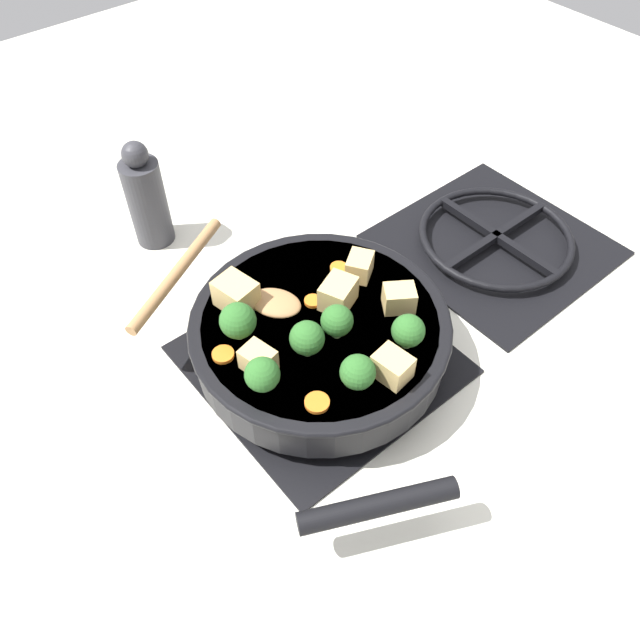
% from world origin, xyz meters
% --- Properties ---
extents(ground_plane, '(2.40, 2.40, 0.00)m').
position_xyz_m(ground_plane, '(0.00, 0.00, 0.00)').
color(ground_plane, silver).
extents(front_burner_grate, '(0.31, 0.31, 0.03)m').
position_xyz_m(front_burner_grate, '(0.00, 0.00, 0.01)').
color(front_burner_grate, black).
rests_on(front_burner_grate, ground_plane).
extents(rear_burner_grate, '(0.31, 0.31, 0.03)m').
position_xyz_m(rear_burner_grate, '(0.00, 0.36, 0.01)').
color(rear_burner_grate, black).
rests_on(rear_burner_grate, ground_plane).
extents(skillet_pan, '(0.44, 0.35, 0.06)m').
position_xyz_m(skillet_pan, '(0.00, -0.00, 0.06)').
color(skillet_pan, black).
rests_on(skillet_pan, front_burner_grate).
extents(wooden_spoon, '(0.23, 0.21, 0.02)m').
position_xyz_m(wooden_spoon, '(-0.12, -0.07, 0.09)').
color(wooden_spoon, '#A87A4C').
rests_on(wooden_spoon, skillet_pan).
extents(tofu_cube_center_large, '(0.04, 0.04, 0.03)m').
position_xyz_m(tofu_cube_center_large, '(0.01, -0.10, 0.10)').
color(tofu_cube_center_large, '#DBB770').
rests_on(tofu_cube_center_large, skillet_pan).
extents(tofu_cube_near_handle, '(0.05, 0.05, 0.03)m').
position_xyz_m(tofu_cube_near_handle, '(0.05, 0.09, 0.10)').
color(tofu_cube_near_handle, '#DBB770').
rests_on(tofu_cube_near_handle, skillet_pan).
extents(tofu_cube_east_chunk, '(0.06, 0.05, 0.04)m').
position_xyz_m(tofu_cube_east_chunk, '(-0.09, -0.06, 0.10)').
color(tofu_cube_east_chunk, '#DBB770').
rests_on(tofu_cube_east_chunk, skillet_pan).
extents(tofu_cube_west_chunk, '(0.05, 0.06, 0.04)m').
position_xyz_m(tofu_cube_west_chunk, '(-0.01, 0.04, 0.10)').
color(tofu_cube_west_chunk, '#DBB770').
rests_on(tofu_cube_west_chunk, skillet_pan).
extents(tofu_cube_back_piece, '(0.05, 0.04, 0.03)m').
position_xyz_m(tofu_cube_back_piece, '(0.12, 0.01, 0.10)').
color(tofu_cube_back_piece, '#DBB770').
rests_on(tofu_cube_back_piece, skillet_pan).
extents(tofu_cube_front_piece, '(0.05, 0.05, 0.03)m').
position_xyz_m(tofu_cube_front_piece, '(-0.03, 0.09, 0.10)').
color(tofu_cube_front_piece, '#DBB770').
rests_on(tofu_cube_front_piece, skillet_pan).
extents(broccoli_floret_near_spoon, '(0.04, 0.04, 0.05)m').
position_xyz_m(broccoli_floret_near_spoon, '(0.10, 0.05, 0.11)').
color(broccoli_floret_near_spoon, '#709956').
rests_on(broccoli_floret_near_spoon, skillet_pan).
extents(broccoli_floret_center_top, '(0.04, 0.04, 0.05)m').
position_xyz_m(broccoli_floret_center_top, '(0.03, 0.00, 0.11)').
color(broccoli_floret_center_top, '#709956').
rests_on(broccoli_floret_center_top, skillet_pan).
extents(broccoli_floret_east_rim, '(0.04, 0.04, 0.05)m').
position_xyz_m(broccoli_floret_east_rim, '(0.04, -0.12, 0.11)').
color(broccoli_floret_east_rim, '#709956').
rests_on(broccoli_floret_east_rim, skillet_pan).
extents(broccoli_floret_west_rim, '(0.04, 0.04, 0.05)m').
position_xyz_m(broccoli_floret_west_rim, '(-0.04, -0.09, 0.11)').
color(broccoli_floret_west_rim, '#709956').
rests_on(broccoli_floret_west_rim, skillet_pan).
extents(broccoli_floret_north_edge, '(0.04, 0.04, 0.05)m').
position_xyz_m(broccoli_floret_north_edge, '(0.03, -0.04, 0.11)').
color(broccoli_floret_north_edge, '#709956').
rests_on(broccoli_floret_north_edge, skillet_pan).
extents(broccoli_floret_south_cluster, '(0.04, 0.04, 0.05)m').
position_xyz_m(broccoli_floret_south_cluster, '(0.10, -0.03, 0.11)').
color(broccoli_floret_south_cluster, '#709956').
rests_on(broccoli_floret_south_cluster, skillet_pan).
extents(carrot_slice_orange_thin, '(0.03, 0.03, 0.01)m').
position_xyz_m(carrot_slice_orange_thin, '(-0.03, -0.13, 0.09)').
color(carrot_slice_orange_thin, orange).
rests_on(carrot_slice_orange_thin, skillet_pan).
extents(carrot_slice_near_center, '(0.02, 0.02, 0.01)m').
position_xyz_m(carrot_slice_near_center, '(-0.03, 0.01, 0.09)').
color(carrot_slice_near_center, orange).
rests_on(carrot_slice_near_center, skillet_pan).
extents(carrot_slice_edge_slice, '(0.02, 0.02, 0.01)m').
position_xyz_m(carrot_slice_edge_slice, '(-0.05, 0.08, 0.09)').
color(carrot_slice_edge_slice, orange).
rests_on(carrot_slice_edge_slice, skillet_pan).
extents(carrot_slice_under_broccoli, '(0.03, 0.03, 0.01)m').
position_xyz_m(carrot_slice_under_broccoli, '(0.09, -0.08, 0.09)').
color(carrot_slice_under_broccoli, orange).
rests_on(carrot_slice_under_broccoli, skillet_pan).
extents(pepper_mill, '(0.06, 0.06, 0.18)m').
position_xyz_m(pepper_mill, '(-0.36, -0.04, 0.08)').
color(pepper_mill, '#333338').
rests_on(pepper_mill, ground_plane).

